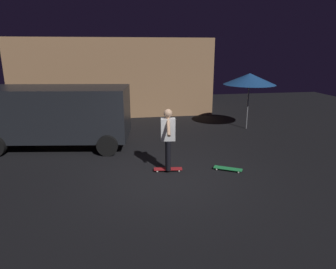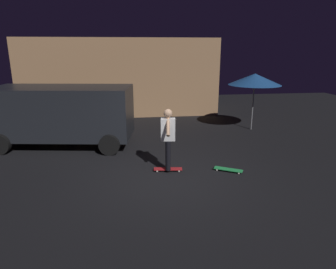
% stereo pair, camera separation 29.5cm
% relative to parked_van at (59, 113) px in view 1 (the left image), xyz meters
% --- Properties ---
extents(ground_plane, '(28.00, 28.00, 0.00)m').
position_rel_parked_van_xyz_m(ground_plane, '(3.10, -3.20, -1.16)').
color(ground_plane, black).
extents(low_building, '(9.59, 3.28, 3.75)m').
position_rel_parked_van_xyz_m(low_building, '(1.90, 5.66, 0.71)').
color(low_building, '#AD7F56').
rests_on(low_building, ground_plane).
extents(parked_van, '(4.83, 2.79, 2.03)m').
position_rel_parked_van_xyz_m(parked_van, '(0.00, 0.00, 0.00)').
color(parked_van, black).
rests_on(parked_van, ground_plane).
extents(patio_umbrella, '(2.10, 2.10, 2.30)m').
position_rel_parked_van_xyz_m(patio_umbrella, '(7.28, 1.17, 0.91)').
color(patio_umbrella, slate).
rests_on(patio_umbrella, ground_plane).
extents(skateboard_ridden, '(0.80, 0.29, 0.07)m').
position_rel_parked_van_xyz_m(skateboard_ridden, '(3.26, -2.80, -1.11)').
color(skateboard_ridden, '#AD1E23').
rests_on(skateboard_ridden, ground_plane).
extents(skateboard_spare, '(0.77, 0.57, 0.07)m').
position_rel_parked_van_xyz_m(skateboard_spare, '(4.90, -3.05, -1.11)').
color(skateboard_spare, green).
rests_on(skateboard_spare, ground_plane).
extents(skater, '(0.40, 0.99, 1.67)m').
position_rel_parked_van_xyz_m(skater, '(3.26, -2.80, -0.12)').
color(skater, black).
rests_on(skater, skateboard_ridden).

